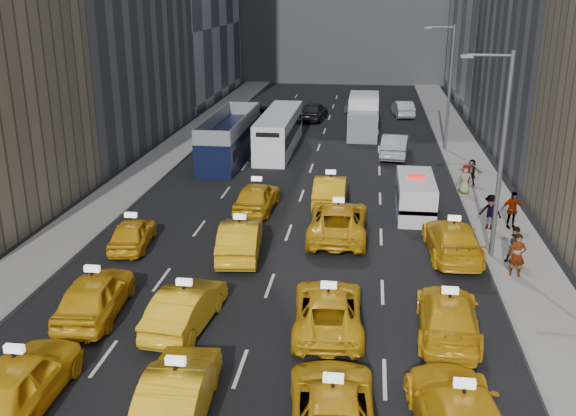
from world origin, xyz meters
name	(u,v)px	position (x,y,z in m)	size (l,w,h in m)	color
ground	(227,407)	(0.00, 0.00, 0.00)	(160.00, 160.00, 0.00)	black
sidewalk_west	(154,166)	(-10.50, 25.00, 0.07)	(3.00, 90.00, 0.15)	gray
sidewalk_east	(475,177)	(10.50, 25.00, 0.07)	(3.00, 90.00, 0.15)	gray
curb_west	(175,166)	(-9.05, 25.00, 0.09)	(0.15, 90.00, 0.18)	slate
curb_east	(452,176)	(9.05, 25.00, 0.09)	(0.15, 90.00, 0.18)	slate
streetlight_near	(500,150)	(9.18, 12.00, 4.92)	(2.15, 0.22, 9.00)	#595B60
streetlight_far	(448,84)	(9.18, 32.00, 4.92)	(2.15, 0.22, 9.00)	#595B60
taxi_4	(19,382)	(-5.78, -0.71, 0.84)	(1.98, 4.92, 1.68)	gold
taxi_5	(178,392)	(-1.23, -0.57, 0.79)	(1.67, 4.78, 1.57)	gold
taxi_6	(333,408)	(3.05, -0.59, 0.70)	(2.33, 5.04, 1.40)	gold
taxi_8	(95,295)	(-5.91, 4.77, 0.82)	(1.93, 4.79, 1.63)	gold
taxi_9	(186,307)	(-2.42, 4.38, 0.75)	(1.59, 4.56, 1.50)	gold
taxi_10	(328,309)	(2.55, 4.94, 0.71)	(2.36, 5.13, 1.42)	gold
taxi_11	(448,316)	(6.66, 4.96, 0.73)	(2.06, 5.06, 1.47)	gold
taxi_12	(132,233)	(-6.90, 11.22, 0.68)	(1.61, 3.99, 1.36)	gold
taxi_13	(240,238)	(-1.78, 10.92, 0.81)	(1.72, 4.92, 1.62)	gold
taxi_14	(338,221)	(2.42, 13.78, 0.82)	(2.71, 5.88, 1.63)	gold
taxi_15	(453,239)	(7.60, 12.10, 0.78)	(2.19, 5.38, 1.56)	gold
taxi_16	(257,197)	(-2.09, 17.00, 0.79)	(1.87, 4.65, 1.58)	gold
taxi_17	(330,190)	(1.74, 18.68, 0.81)	(1.72, 4.92, 1.62)	gold
nypd_van	(415,197)	(6.28, 17.64, 0.95)	(2.01, 4.95, 2.11)	silver
double_decker	(230,138)	(-5.88, 27.79, 1.52)	(3.45, 10.77, 3.08)	black
city_bus	(279,132)	(-2.85, 30.88, 1.37)	(3.38, 10.92, 2.78)	white
box_truck	(363,116)	(3.21, 36.93, 1.54)	(2.79, 6.98, 3.13)	white
misc_car_0	(395,145)	(5.60, 29.85, 0.83)	(1.76, 5.04, 1.66)	#9A9DA1
misc_car_1	(264,114)	(-5.78, 41.52, 0.68)	(2.25, 4.88, 1.36)	black
misc_car_2	(355,104)	(2.26, 47.71, 0.67)	(1.88, 4.61, 1.34)	slate
misc_car_3	(314,111)	(-1.33, 42.53, 0.84)	(1.98, 4.92, 1.68)	black
misc_car_4	(403,109)	(6.77, 45.41, 0.74)	(1.56, 4.49, 1.48)	#A8ABB0
pedestrian_0	(517,255)	(9.91, 9.91, 1.06)	(0.66, 0.43, 1.81)	gray
pedestrian_1	(516,245)	(10.12, 11.26, 0.97)	(0.80, 0.44, 1.64)	gray
pedestrian_2	(490,212)	(9.75, 15.37, 1.02)	(1.13, 0.47, 1.75)	gray
pedestrian_3	(512,210)	(10.82, 15.66, 1.08)	(1.10, 0.50, 1.87)	gray
pedestrian_4	(465,179)	(9.29, 21.16, 0.99)	(0.83, 0.45, 1.69)	gray
pedestrian_5	(471,172)	(9.92, 23.10, 0.91)	(1.42, 0.41, 1.53)	gray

